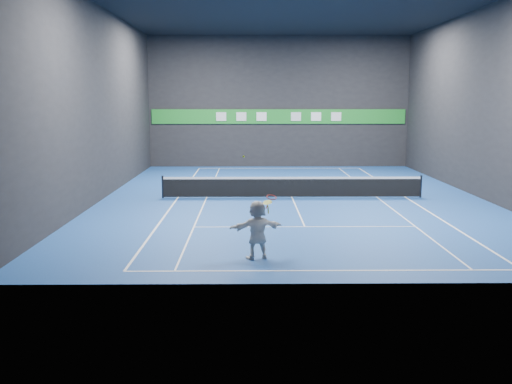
{
  "coord_description": "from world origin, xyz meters",
  "views": [
    {
      "loc": [
        -2.05,
        -26.99,
        4.64
      ],
      "look_at": [
        -1.82,
        -7.57,
        1.5
      ],
      "focal_mm": 40.0,
      "sensor_mm": 36.0,
      "label": 1
    }
  ],
  "objects_px": {
    "tennis_net": "(292,186)",
    "tennis_racket": "(270,200)",
    "player": "(257,230)",
    "tennis_ball": "(244,157)"
  },
  "relations": [
    {
      "from": "tennis_net",
      "to": "tennis_racket",
      "type": "distance_m",
      "value": 10.76
    },
    {
      "from": "tennis_net",
      "to": "tennis_racket",
      "type": "bearing_deg",
      "value": -97.72
    },
    {
      "from": "player",
      "to": "tennis_net",
      "type": "xyz_separation_m",
      "value": [
        1.82,
        10.64,
        -0.33
      ]
    },
    {
      "from": "player",
      "to": "tennis_net",
      "type": "relative_size",
      "value": 0.14
    },
    {
      "from": "tennis_net",
      "to": "player",
      "type": "bearing_deg",
      "value": -99.73
    },
    {
      "from": "tennis_ball",
      "to": "tennis_racket",
      "type": "height_order",
      "value": "tennis_ball"
    },
    {
      "from": "tennis_ball",
      "to": "tennis_racket",
      "type": "bearing_deg",
      "value": -10.96
    },
    {
      "from": "player",
      "to": "tennis_racket",
      "type": "distance_m",
      "value": 0.97
    },
    {
      "from": "tennis_net",
      "to": "tennis_racket",
      "type": "xyz_separation_m",
      "value": [
        -1.44,
        -10.59,
        1.22
      ]
    },
    {
      "from": "player",
      "to": "tennis_ball",
      "type": "bearing_deg",
      "value": -44.08
    }
  ]
}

